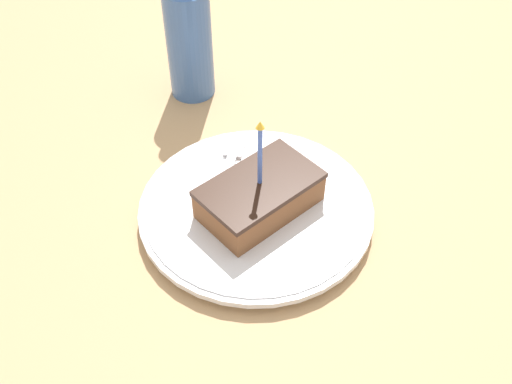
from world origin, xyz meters
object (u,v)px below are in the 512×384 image
(cake_slice, at_px, (257,193))
(plate, at_px, (256,209))
(bottle, at_px, (189,39))
(fork, at_px, (228,169))

(cake_slice, bearing_deg, plate, 172.65)
(plate, bearing_deg, bottle, 158.84)
(bottle, bearing_deg, fork, -24.73)
(cake_slice, xyz_separation_m, bottle, (-0.26, 0.10, 0.05))
(cake_slice, bearing_deg, bottle, 158.97)
(plate, distance_m, fork, 0.07)
(plate, distance_m, cake_slice, 0.03)
(fork, xyz_separation_m, bottle, (-0.19, 0.09, 0.07))
(cake_slice, distance_m, fork, 0.07)
(plate, xyz_separation_m, cake_slice, (0.00, -0.00, 0.03))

